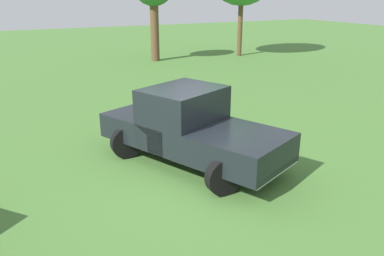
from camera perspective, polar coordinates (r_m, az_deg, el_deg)
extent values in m
plane|color=#477533|center=(8.96, 0.18, -6.58)|extent=(80.00, 80.00, 0.00)
cylinder|color=black|center=(9.10, 10.21, -3.73)|extent=(0.80, 0.22, 0.80)
cylinder|color=black|center=(7.93, 4.72, -7.06)|extent=(0.80, 0.22, 0.80)
cylinder|color=black|center=(10.73, -3.46, 0.14)|extent=(0.80, 0.22, 0.80)
cylinder|color=black|center=(9.75, -9.51, -2.09)|extent=(0.80, 0.22, 0.80)
cube|color=black|center=(8.41, 7.24, -3.02)|extent=(2.38, 2.39, 0.64)
cube|color=black|center=(9.21, -1.32, 1.64)|extent=(2.24, 2.06, 1.40)
cube|color=slate|center=(9.09, -1.34, 4.29)|extent=(2.02, 1.80, 0.48)
cube|color=black|center=(9.93, -5.30, 0.46)|extent=(2.52, 2.73, 0.60)
cube|color=silver|center=(8.13, 12.26, -6.13)|extent=(1.64, 0.79, 0.16)
cylinder|color=brown|center=(23.71, -5.48, 14.10)|extent=(0.50, 0.50, 3.61)
cylinder|color=brown|center=(25.76, 7.06, 14.82)|extent=(0.30, 0.30, 3.94)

